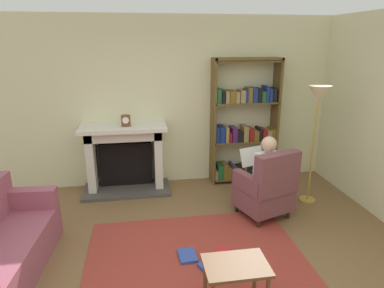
# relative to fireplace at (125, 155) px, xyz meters

# --- Properties ---
(ground) EXTENTS (14.00, 14.00, 0.00)m
(ground) POSITION_rel_fireplace_xyz_m (0.80, -2.30, -0.57)
(ground) COLOR brown
(back_wall) EXTENTS (5.60, 0.10, 2.70)m
(back_wall) POSITION_rel_fireplace_xyz_m (0.80, 0.25, 0.78)
(back_wall) COLOR beige
(back_wall) RESTS_ON ground
(side_wall_right) EXTENTS (0.10, 5.20, 2.70)m
(side_wall_right) POSITION_rel_fireplace_xyz_m (3.45, -1.05, 0.78)
(side_wall_right) COLOR beige
(side_wall_right) RESTS_ON ground
(area_rug) EXTENTS (2.40, 1.80, 0.01)m
(area_rug) POSITION_rel_fireplace_xyz_m (0.80, -2.00, -0.56)
(area_rug) COLOR #98352B
(area_rug) RESTS_ON ground
(fireplace) EXTENTS (1.35, 0.64, 1.07)m
(fireplace) POSITION_rel_fireplace_xyz_m (0.00, 0.00, 0.00)
(fireplace) COLOR #4C4742
(fireplace) RESTS_ON ground
(mantel_clock) EXTENTS (0.14, 0.14, 0.17)m
(mantel_clock) POSITION_rel_fireplace_xyz_m (0.05, -0.10, 0.59)
(mantel_clock) COLOR brown
(mantel_clock) RESTS_ON fireplace
(bookshelf) EXTENTS (1.09, 0.32, 2.06)m
(bookshelf) POSITION_rel_fireplace_xyz_m (1.95, 0.04, 0.39)
(bookshelf) COLOR brown
(bookshelf) RESTS_ON ground
(armchair_reading) EXTENTS (0.81, 0.80, 0.97)m
(armchair_reading) POSITION_rel_fireplace_xyz_m (1.89, -1.24, -0.15)
(armchair_reading) COLOR #331E14
(armchair_reading) RESTS_ON ground
(seated_reader) EXTENTS (0.48, 0.59, 1.14)m
(seated_reader) POSITION_rel_fireplace_xyz_m (1.85, -1.13, 0.05)
(seated_reader) COLOR silver
(seated_reader) RESTS_ON ground
(side_table) EXTENTS (0.56, 0.39, 0.48)m
(side_table) POSITION_rel_fireplace_xyz_m (1.02, -2.77, -0.17)
(side_table) COLOR brown
(side_table) RESTS_ON ground
(scattered_books) EXTENTS (0.62, 0.52, 0.04)m
(scattered_books) POSITION_rel_fireplace_xyz_m (0.88, -2.06, -0.54)
(scattered_books) COLOR red
(scattered_books) RESTS_ON area_rug
(floor_lamp) EXTENTS (0.32, 0.32, 1.73)m
(floor_lamp) POSITION_rel_fireplace_xyz_m (2.69, -0.89, 0.90)
(floor_lamp) COLOR #B7933F
(floor_lamp) RESTS_ON ground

